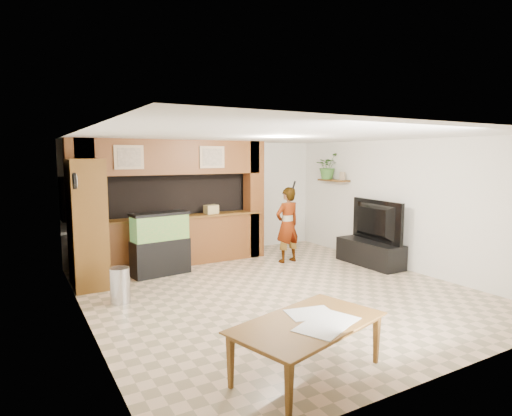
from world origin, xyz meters
TOP-DOWN VIEW (x-y plane):
  - floor at (0.00, 0.00)m, footprint 6.50×6.50m
  - ceiling at (0.00, 0.00)m, footprint 6.50×6.50m
  - wall_back at (0.00, 3.25)m, footprint 6.00×0.00m
  - wall_left at (-3.00, 0.00)m, footprint 0.00×6.50m
  - wall_right at (3.00, 0.00)m, footprint 0.00×6.50m
  - partition at (-0.95, 2.64)m, footprint 4.20×0.99m
  - wall_clock at (-2.97, 1.00)m, footprint 0.05×0.25m
  - wall_shelf at (2.85, 1.95)m, footprint 0.25×0.90m
  - pantry_cabinet at (-2.70, 1.85)m, footprint 0.56×0.91m
  - trash_can at (-2.43, 0.70)m, footprint 0.30×0.30m
  - aquarium at (-1.39, 1.95)m, footprint 1.09×0.41m
  - tv_stand at (2.65, 0.50)m, footprint 0.55×1.51m
  - television at (2.65, 0.50)m, footprint 0.35×1.51m
  - photo_frame at (2.85, 1.64)m, footprint 0.05×0.14m
  - potted_plant at (2.82, 2.16)m, footprint 0.70×0.66m
  - person at (1.28, 1.57)m, footprint 0.63×0.44m
  - microphone at (1.33, 1.41)m, footprint 0.04×0.11m
  - dining_table at (-1.22, -2.56)m, footprint 1.82×1.31m
  - newspaper_a at (-1.18, -2.72)m, footprint 0.70×0.63m
  - newspaper_b at (-1.01, -2.65)m, footprint 0.64×0.55m
  - newspaper_c at (-1.07, -2.36)m, footprint 0.56×0.46m
  - counter_box at (-0.10, 2.45)m, footprint 0.31×0.23m

SIDE VIEW (x-z plane):
  - floor at x=0.00m, z-range 0.00..0.00m
  - tv_stand at x=2.65m, z-range 0.00..0.50m
  - trash_can at x=-2.43m, z-range 0.00..0.56m
  - dining_table at x=-1.22m, z-range 0.00..0.58m
  - newspaper_b at x=-1.01m, z-range 0.58..0.58m
  - newspaper_c at x=-1.07m, z-range 0.58..0.58m
  - newspaper_a at x=-1.18m, z-range 0.58..0.58m
  - aquarium at x=-1.39m, z-range -0.01..1.20m
  - person at x=1.28m, z-range 0.00..1.62m
  - television at x=2.65m, z-range 0.50..1.36m
  - pantry_cabinet at x=-2.70m, z-range 0.00..2.23m
  - counter_box at x=-0.10m, z-range 1.04..1.23m
  - wall_back at x=0.00m, z-range -1.70..4.30m
  - wall_left at x=-3.00m, z-range -1.95..4.55m
  - wall_right at x=3.00m, z-range -1.95..4.55m
  - partition at x=-0.95m, z-range 0.01..2.61m
  - microphone at x=1.33m, z-range 1.59..1.76m
  - wall_shelf at x=2.85m, z-range 1.68..1.72m
  - photo_frame at x=2.85m, z-range 1.72..1.91m
  - wall_clock at x=-2.97m, z-range 1.77..2.02m
  - potted_plant at x=2.82m, z-range 1.72..2.34m
  - ceiling at x=0.00m, z-range 2.60..2.60m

